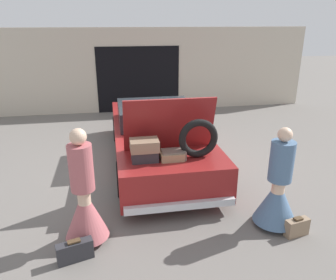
{
  "coord_description": "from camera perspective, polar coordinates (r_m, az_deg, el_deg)",
  "views": [
    {
      "loc": [
        -0.98,
        -6.8,
        3.04
      ],
      "look_at": [
        0.0,
        -1.32,
        0.98
      ],
      "focal_mm": 35.0,
      "sensor_mm": 36.0,
      "label": 1
    }
  ],
  "objects": [
    {
      "name": "ground_plane",
      "position": [
        7.51,
        -1.78,
        -3.56
      ],
      "size": [
        40.0,
        40.0,
        0.0
      ],
      "primitive_type": "plane",
      "color": "slate"
    },
    {
      "name": "garage_wall_back",
      "position": [
        11.44,
        -5.23,
        11.94
      ],
      "size": [
        12.0,
        0.14,
        2.8
      ],
      "color": "beige",
      "rests_on": "ground_plane"
    },
    {
      "name": "car",
      "position": [
        7.28,
        -1.82,
        0.63
      ],
      "size": [
        1.92,
        4.89,
        1.8
      ],
      "color": "maroon",
      "rests_on": "ground_plane"
    },
    {
      "name": "person_left",
      "position": [
        4.81,
        -14.3,
        -10.65
      ],
      "size": [
        0.63,
        0.63,
        1.72
      ],
      "rotation": [
        0.0,
        0.0,
        -1.53
      ],
      "color": "beige",
      "rests_on": "ground_plane"
    },
    {
      "name": "person_right",
      "position": [
        5.29,
        18.53,
        -8.68
      ],
      "size": [
        0.67,
        0.67,
        1.6
      ],
      "rotation": [
        0.0,
        0.0,
        1.48
      ],
      "color": "beige",
      "rests_on": "ground_plane"
    },
    {
      "name": "suitcase_beside_left_person",
      "position": [
        4.76,
        -15.89,
        -18.1
      ],
      "size": [
        0.5,
        0.26,
        0.31
      ],
      "color": "#2D2D33",
      "rests_on": "ground_plane"
    },
    {
      "name": "suitcase_beside_right_person",
      "position": [
        5.38,
        21.54,
        -13.94
      ],
      "size": [
        0.39,
        0.2,
        0.3
      ],
      "color": "#8C7259",
      "rests_on": "ground_plane"
    }
  ]
}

